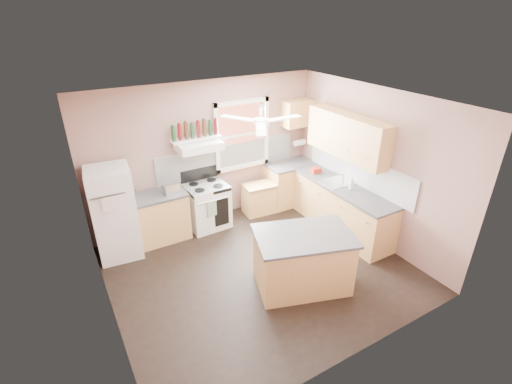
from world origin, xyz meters
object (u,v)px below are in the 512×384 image
refrigerator (115,213)px  island (303,261)px  toaster (171,188)px  cart (259,198)px  stove (207,206)px

refrigerator → island: bearing=-39.0°
island → toaster: bearing=136.5°
cart → island: island is taller
toaster → stove: bearing=-5.2°
stove → refrigerator: bearing=-178.5°
refrigerator → cart: bearing=7.2°
stove → cart: 1.13m
stove → toaster: bearing=-177.3°
refrigerator → cart: (2.79, 0.06, -0.48)m
stove → island: size_ratio=0.65×
toaster → island: bearing=-71.5°
refrigerator → stove: bearing=9.5°
refrigerator → toaster: 1.01m
stove → island: bearing=-78.7°
stove → cart: size_ratio=1.38×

